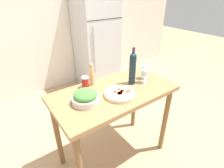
{
  "coord_description": "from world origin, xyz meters",
  "views": [
    {
      "loc": [
        -0.86,
        -1.16,
        1.77
      ],
      "look_at": [
        0.0,
        0.03,
        0.96
      ],
      "focal_mm": 28.0,
      "sensor_mm": 36.0,
      "label": 1
    }
  ],
  "objects_px": {
    "pepper_mill": "(92,75)",
    "wine_bottle": "(133,68)",
    "homemade_pizza": "(120,94)",
    "salt_canister": "(85,82)",
    "salad_bowl": "(86,97)",
    "wine_glass_near": "(145,73)",
    "refrigerator": "(96,39)",
    "wine_glass_far": "(145,69)"
  },
  "relations": [
    {
      "from": "wine_glass_near",
      "to": "homemade_pizza",
      "type": "bearing_deg",
      "value": -171.44
    },
    {
      "from": "wine_bottle",
      "to": "homemade_pizza",
      "type": "height_order",
      "value": "wine_bottle"
    },
    {
      "from": "wine_glass_near",
      "to": "salt_canister",
      "type": "relative_size",
      "value": 1.25
    },
    {
      "from": "wine_glass_near",
      "to": "salt_canister",
      "type": "xyz_separation_m",
      "value": [
        -0.55,
        0.26,
        -0.05
      ]
    },
    {
      "from": "pepper_mill",
      "to": "salt_canister",
      "type": "distance_m",
      "value": 0.1
    },
    {
      "from": "homemade_pizza",
      "to": "salad_bowl",
      "type": "bearing_deg",
      "value": 164.68
    },
    {
      "from": "refrigerator",
      "to": "wine_bottle",
      "type": "relative_size",
      "value": 4.79
    },
    {
      "from": "pepper_mill",
      "to": "wine_glass_near",
      "type": "bearing_deg",
      "value": -30.39
    },
    {
      "from": "wine_glass_near",
      "to": "wine_bottle",
      "type": "bearing_deg",
      "value": 153.55
    },
    {
      "from": "refrigerator",
      "to": "homemade_pizza",
      "type": "xyz_separation_m",
      "value": [
        -0.85,
        -1.81,
        0.01
      ]
    },
    {
      "from": "wine_glass_far",
      "to": "homemade_pizza",
      "type": "relative_size",
      "value": 0.51
    },
    {
      "from": "wine_glass_far",
      "to": "salad_bowl",
      "type": "height_order",
      "value": "wine_glass_far"
    },
    {
      "from": "pepper_mill",
      "to": "homemade_pizza",
      "type": "relative_size",
      "value": 0.82
    },
    {
      "from": "homemade_pizza",
      "to": "wine_glass_far",
      "type": "bearing_deg",
      "value": 15.51
    },
    {
      "from": "pepper_mill",
      "to": "homemade_pizza",
      "type": "height_order",
      "value": "pepper_mill"
    },
    {
      "from": "homemade_pizza",
      "to": "salt_canister",
      "type": "distance_m",
      "value": 0.37
    },
    {
      "from": "wine_bottle",
      "to": "salt_canister",
      "type": "height_order",
      "value": "wine_bottle"
    },
    {
      "from": "wine_bottle",
      "to": "wine_glass_near",
      "type": "relative_size",
      "value": 2.61
    },
    {
      "from": "pepper_mill",
      "to": "wine_bottle",
      "type": "bearing_deg",
      "value": -31.65
    },
    {
      "from": "pepper_mill",
      "to": "salad_bowl",
      "type": "distance_m",
      "value": 0.32
    },
    {
      "from": "wine_glass_near",
      "to": "homemade_pizza",
      "type": "relative_size",
      "value": 0.51
    },
    {
      "from": "wine_bottle",
      "to": "homemade_pizza",
      "type": "relative_size",
      "value": 1.33
    },
    {
      "from": "refrigerator",
      "to": "salad_bowl",
      "type": "height_order",
      "value": "refrigerator"
    },
    {
      "from": "homemade_pizza",
      "to": "salt_canister",
      "type": "relative_size",
      "value": 2.46
    },
    {
      "from": "wine_bottle",
      "to": "salt_canister",
      "type": "xyz_separation_m",
      "value": [
        -0.43,
        0.2,
        -0.12
      ]
    },
    {
      "from": "wine_glass_near",
      "to": "pepper_mill",
      "type": "distance_m",
      "value": 0.54
    },
    {
      "from": "refrigerator",
      "to": "wine_glass_far",
      "type": "distance_m",
      "value": 1.74
    },
    {
      "from": "pepper_mill",
      "to": "refrigerator",
      "type": "bearing_deg",
      "value": 57.18
    },
    {
      "from": "wine_bottle",
      "to": "salad_bowl",
      "type": "relative_size",
      "value": 1.6
    },
    {
      "from": "wine_glass_near",
      "to": "refrigerator",
      "type": "bearing_deg",
      "value": 74.35
    },
    {
      "from": "refrigerator",
      "to": "salt_canister",
      "type": "distance_m",
      "value": 1.82
    },
    {
      "from": "refrigerator",
      "to": "wine_glass_near",
      "type": "xyz_separation_m",
      "value": [
        -0.49,
        -1.75,
        0.09
      ]
    },
    {
      "from": "wine_glass_near",
      "to": "wine_glass_far",
      "type": "relative_size",
      "value": 1.0
    },
    {
      "from": "refrigerator",
      "to": "wine_glass_far",
      "type": "relative_size",
      "value": 12.49
    },
    {
      "from": "wine_bottle",
      "to": "wine_glass_near",
      "type": "bearing_deg",
      "value": -26.45
    },
    {
      "from": "pepper_mill",
      "to": "wine_glass_far",
      "type": "bearing_deg",
      "value": -20.98
    },
    {
      "from": "salad_bowl",
      "to": "salt_canister",
      "type": "bearing_deg",
      "value": 62.34
    },
    {
      "from": "refrigerator",
      "to": "wine_bottle",
      "type": "bearing_deg",
      "value": -109.75
    },
    {
      "from": "salad_bowl",
      "to": "salt_canister",
      "type": "relative_size",
      "value": 2.05
    },
    {
      "from": "salt_canister",
      "to": "wine_bottle",
      "type": "bearing_deg",
      "value": -25.02
    },
    {
      "from": "wine_glass_far",
      "to": "wine_bottle",
      "type": "bearing_deg",
      "value": -177.6
    },
    {
      "from": "homemade_pizza",
      "to": "salt_canister",
      "type": "height_order",
      "value": "salt_canister"
    }
  ]
}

